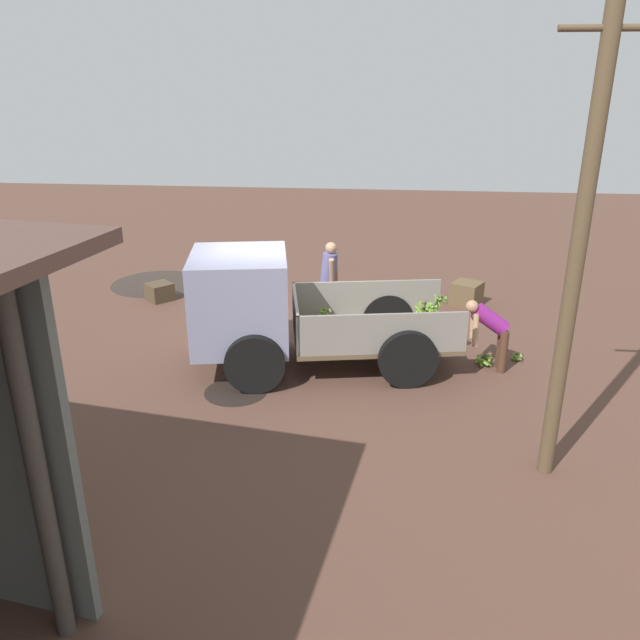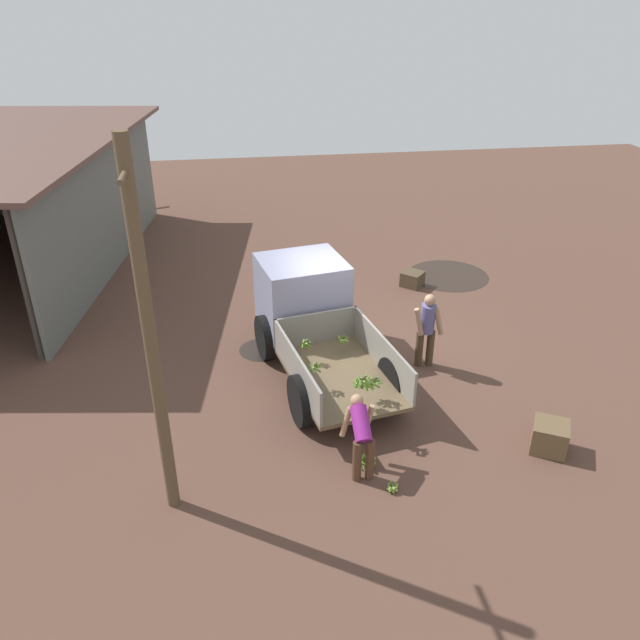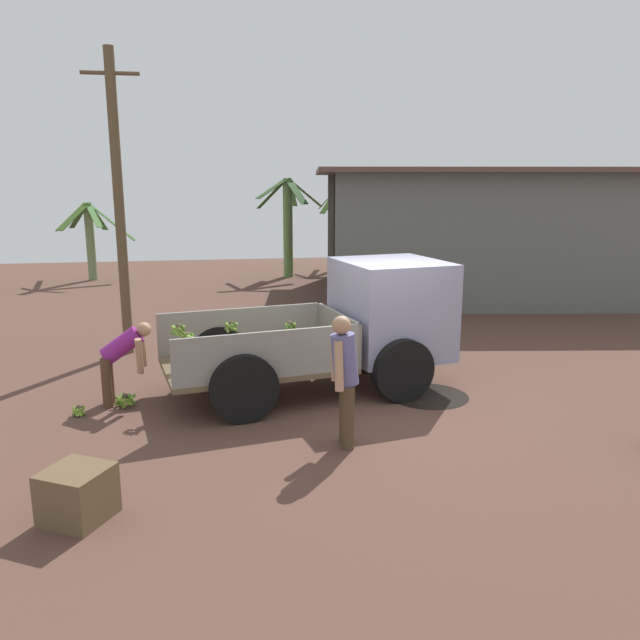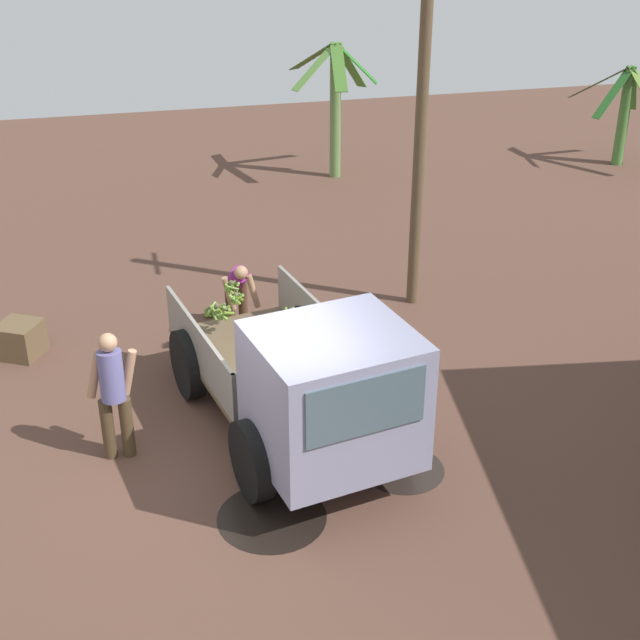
{
  "view_description": "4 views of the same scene",
  "coord_description": "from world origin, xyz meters",
  "px_view_note": "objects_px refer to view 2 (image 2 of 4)",
  "views": [
    {
      "loc": [
        -1.92,
        10.37,
        4.56
      ],
      "look_at": [
        -0.92,
        1.37,
        1.08
      ],
      "focal_mm": 35.0,
      "sensor_mm": 36.0,
      "label": 1
    },
    {
      "loc": [
        -11.28,
        2.37,
        6.85
      ],
      "look_at": [
        -1.01,
        0.79,
        1.36
      ],
      "focal_mm": 35.0,
      "sensor_mm": 36.0,
      "label": 2
    },
    {
      "loc": [
        -2.27,
        -8.48,
        3.19
      ],
      "look_at": [
        -0.74,
        0.76,
        1.11
      ],
      "focal_mm": 35.0,
      "sensor_mm": 36.0,
      "label": 3
    },
    {
      "loc": [
        8.5,
        -1.23,
        6.42
      ],
      "look_at": [
        -1.53,
        1.29,
        1.14
      ],
      "focal_mm": 50.0,
      "sensor_mm": 36.0,
      "label": 4
    }
  ],
  "objects_px": {
    "cargo_truck": "(309,311)",
    "person_worker_loading": "(361,433)",
    "banana_bunch_on_ground_1": "(367,462)",
    "wooden_crate_1": "(412,279)",
    "wooden_crate_0": "(550,437)",
    "utility_pole": "(151,342)",
    "banana_bunch_on_ground_0": "(392,487)",
    "person_foreground_visitor": "(427,327)"
  },
  "relations": [
    {
      "from": "cargo_truck",
      "to": "wooden_crate_1",
      "type": "height_order",
      "value": "cargo_truck"
    },
    {
      "from": "wooden_crate_1",
      "to": "person_worker_loading",
      "type": "bearing_deg",
      "value": 157.25
    },
    {
      "from": "banana_bunch_on_ground_1",
      "to": "person_worker_loading",
      "type": "bearing_deg",
      "value": 103.94
    },
    {
      "from": "person_foreground_visitor",
      "to": "cargo_truck",
      "type": "bearing_deg",
      "value": -105.33
    },
    {
      "from": "banana_bunch_on_ground_0",
      "to": "wooden_crate_0",
      "type": "bearing_deg",
      "value": -78.57
    },
    {
      "from": "person_foreground_visitor",
      "to": "banana_bunch_on_ground_1",
      "type": "bearing_deg",
      "value": -28.74
    },
    {
      "from": "person_foreground_visitor",
      "to": "banana_bunch_on_ground_0",
      "type": "relative_size",
      "value": 8.23
    },
    {
      "from": "person_worker_loading",
      "to": "wooden_crate_1",
      "type": "bearing_deg",
      "value": -23.77
    },
    {
      "from": "person_foreground_visitor",
      "to": "person_worker_loading",
      "type": "bearing_deg",
      "value": -30.23
    },
    {
      "from": "banana_bunch_on_ground_0",
      "to": "wooden_crate_0",
      "type": "relative_size",
      "value": 0.35
    },
    {
      "from": "utility_pole",
      "to": "wooden_crate_1",
      "type": "distance_m",
      "value": 9.47
    },
    {
      "from": "banana_bunch_on_ground_1",
      "to": "wooden_crate_0",
      "type": "relative_size",
      "value": 0.54
    },
    {
      "from": "utility_pole",
      "to": "wooden_crate_0",
      "type": "height_order",
      "value": "utility_pole"
    },
    {
      "from": "utility_pole",
      "to": "wooden_crate_0",
      "type": "relative_size",
      "value": 9.68
    },
    {
      "from": "person_foreground_visitor",
      "to": "utility_pole",
      "type": "bearing_deg",
      "value": -52.89
    },
    {
      "from": "banana_bunch_on_ground_1",
      "to": "utility_pole",
      "type": "bearing_deg",
      "value": 96.39
    },
    {
      "from": "person_worker_loading",
      "to": "banana_bunch_on_ground_1",
      "type": "bearing_deg",
      "value": -77.07
    },
    {
      "from": "utility_pole",
      "to": "banana_bunch_on_ground_0",
      "type": "bearing_deg",
      "value": -94.39
    },
    {
      "from": "cargo_truck",
      "to": "person_foreground_visitor",
      "type": "height_order",
      "value": "cargo_truck"
    },
    {
      "from": "person_foreground_visitor",
      "to": "wooden_crate_0",
      "type": "distance_m",
      "value": 3.21
    },
    {
      "from": "cargo_truck",
      "to": "person_foreground_visitor",
      "type": "distance_m",
      "value": 2.41
    },
    {
      "from": "wooden_crate_0",
      "to": "wooden_crate_1",
      "type": "bearing_deg",
      "value": 3.49
    },
    {
      "from": "cargo_truck",
      "to": "utility_pole",
      "type": "height_order",
      "value": "utility_pole"
    },
    {
      "from": "wooden_crate_0",
      "to": "banana_bunch_on_ground_0",
      "type": "bearing_deg",
      "value": 101.43
    },
    {
      "from": "person_worker_loading",
      "to": "wooden_crate_1",
      "type": "height_order",
      "value": "person_worker_loading"
    },
    {
      "from": "wooden_crate_0",
      "to": "wooden_crate_1",
      "type": "xyz_separation_m",
      "value": [
        6.73,
        0.41,
        -0.06
      ]
    },
    {
      "from": "person_worker_loading",
      "to": "banana_bunch_on_ground_0",
      "type": "distance_m",
      "value": 0.94
    },
    {
      "from": "banana_bunch_on_ground_1",
      "to": "wooden_crate_1",
      "type": "distance_m",
      "value": 7.24
    },
    {
      "from": "cargo_truck",
      "to": "wooden_crate_0",
      "type": "xyz_separation_m",
      "value": [
        -3.67,
        -3.55,
        -0.8
      ]
    },
    {
      "from": "cargo_truck",
      "to": "wooden_crate_0",
      "type": "height_order",
      "value": "cargo_truck"
    },
    {
      "from": "wooden_crate_0",
      "to": "cargo_truck",
      "type": "bearing_deg",
      "value": 44.07
    },
    {
      "from": "person_foreground_visitor",
      "to": "wooden_crate_1",
      "type": "relative_size",
      "value": 3.27
    },
    {
      "from": "cargo_truck",
      "to": "person_worker_loading",
      "type": "height_order",
      "value": "cargo_truck"
    },
    {
      "from": "wooden_crate_0",
      "to": "utility_pole",
      "type": "bearing_deg",
      "value": 92.97
    },
    {
      "from": "banana_bunch_on_ground_1",
      "to": "wooden_crate_1",
      "type": "height_order",
      "value": "wooden_crate_1"
    },
    {
      "from": "utility_pole",
      "to": "cargo_truck",
      "type": "bearing_deg",
      "value": -33.27
    },
    {
      "from": "person_worker_loading",
      "to": "utility_pole",
      "type": "bearing_deg",
      "value": 95.04
    },
    {
      "from": "banana_bunch_on_ground_1",
      "to": "person_foreground_visitor",
      "type": "bearing_deg",
      "value": -32.68
    },
    {
      "from": "utility_pole",
      "to": "banana_bunch_on_ground_0",
      "type": "distance_m",
      "value": 4.31
    },
    {
      "from": "person_worker_loading",
      "to": "cargo_truck",
      "type": "bearing_deg",
      "value": 3.86
    },
    {
      "from": "banana_bunch_on_ground_0",
      "to": "banana_bunch_on_ground_1",
      "type": "xyz_separation_m",
      "value": [
        0.6,
        0.27,
        0.03
      ]
    },
    {
      "from": "utility_pole",
      "to": "person_foreground_visitor",
      "type": "bearing_deg",
      "value": -56.83
    }
  ]
}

